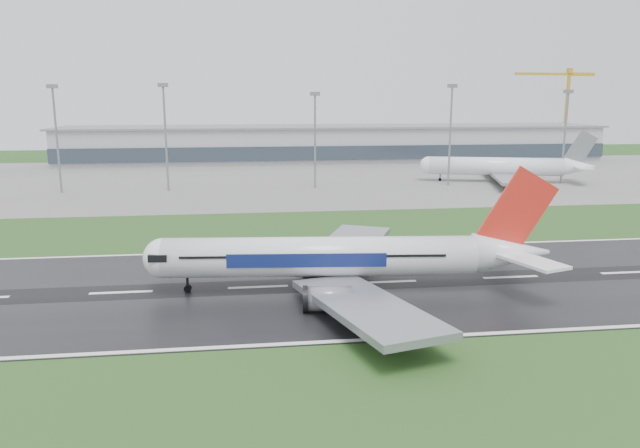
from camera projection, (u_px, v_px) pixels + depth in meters
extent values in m
plane|color=#214519|center=(510.00, 278.00, 94.81)|extent=(520.00, 520.00, 0.00)
cube|color=black|center=(510.00, 277.00, 94.80)|extent=(400.00, 45.00, 0.10)
cube|color=slate|center=(360.00, 177.00, 216.11)|extent=(400.00, 130.00, 0.08)
cube|color=#989AA3|center=(335.00, 144.00, 272.80)|extent=(240.00, 36.00, 15.00)
cylinder|color=gray|center=(57.00, 142.00, 176.66)|extent=(0.64, 0.64, 30.79)
cylinder|color=gray|center=(166.00, 140.00, 180.54)|extent=(0.64, 0.64, 31.24)
cylinder|color=gray|center=(315.00, 143.00, 186.49)|extent=(0.64, 0.64, 28.72)
cylinder|color=gray|center=(450.00, 138.00, 191.69)|extent=(0.64, 0.64, 31.21)
cylinder|color=gray|center=(564.00, 139.00, 196.76)|extent=(0.64, 0.64, 29.53)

